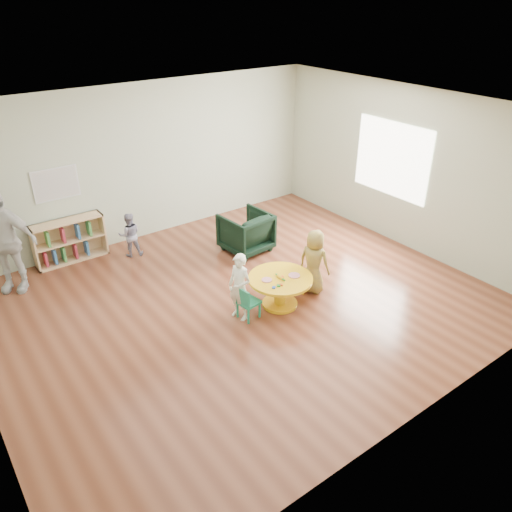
# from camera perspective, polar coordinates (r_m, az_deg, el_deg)

# --- Properties ---
(room) EXTENTS (7.10, 7.00, 2.80)m
(room) POSITION_cam_1_polar(r_m,az_deg,el_deg) (6.70, -1.81, 8.31)
(room) COLOR brown
(room) RESTS_ON ground
(activity_table) EXTENTS (0.95, 0.95, 0.52)m
(activity_table) POSITION_cam_1_polar(r_m,az_deg,el_deg) (7.33, 2.79, -3.44)
(activity_table) COLOR yellow
(activity_table) RESTS_ON ground
(kid_chair_left) EXTENTS (0.32, 0.32, 0.52)m
(kid_chair_left) POSITION_cam_1_polar(r_m,az_deg,el_deg) (7.06, -1.09, -5.26)
(kid_chair_left) COLOR #188761
(kid_chair_left) RESTS_ON ground
(kid_chair_right) EXTENTS (0.34, 0.34, 0.52)m
(kid_chair_right) POSITION_cam_1_polar(r_m,az_deg,el_deg) (7.78, 6.08, -1.98)
(kid_chair_right) COLOR yellow
(kid_chair_right) RESTS_ON ground
(bookshelf) EXTENTS (1.20, 0.30, 0.75)m
(bookshelf) POSITION_cam_1_polar(r_m,az_deg,el_deg) (9.11, -20.64, 1.66)
(bookshelf) COLOR tan
(bookshelf) RESTS_ON ground
(alphabet_poster) EXTENTS (0.74, 0.01, 0.54)m
(alphabet_poster) POSITION_cam_1_polar(r_m,az_deg,el_deg) (8.86, -21.89, 7.66)
(alphabet_poster) COLOR silver
(alphabet_poster) RESTS_ON ground
(armchair) EXTENTS (0.83, 0.85, 0.72)m
(armchair) POSITION_cam_1_polar(r_m,az_deg,el_deg) (8.85, -1.16, 2.76)
(armchair) COLOR black
(armchair) RESTS_ON ground
(child_left) EXTENTS (0.33, 0.42, 1.01)m
(child_left) POSITION_cam_1_polar(r_m,az_deg,el_deg) (6.97, -1.88, -3.57)
(child_left) COLOR white
(child_left) RESTS_ON ground
(child_right) EXTENTS (0.48, 0.58, 1.02)m
(child_right) POSITION_cam_1_polar(r_m,az_deg,el_deg) (7.63, 6.65, -0.64)
(child_right) COLOR yellow
(child_right) RESTS_ON ground
(toddler) EXTENTS (0.46, 0.41, 0.80)m
(toddler) POSITION_cam_1_polar(r_m,az_deg,el_deg) (8.93, -14.23, 2.36)
(toddler) COLOR #1E1D48
(toddler) RESTS_ON ground
(adult_caretaker) EXTENTS (1.03, 0.88, 1.65)m
(adult_caretaker) POSITION_cam_1_polar(r_m,az_deg,el_deg) (8.38, -26.87, 1.49)
(adult_caretaker) COLOR silver
(adult_caretaker) RESTS_ON ground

